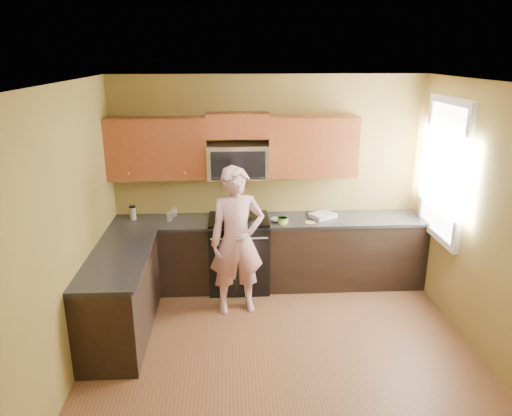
{
  "coord_description": "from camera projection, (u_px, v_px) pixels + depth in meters",
  "views": [
    {
      "loc": [
        -0.51,
        -4.13,
        2.95
      ],
      "look_at": [
        -0.2,
        1.3,
        1.2
      ],
      "focal_mm": 34.0,
      "sensor_mm": 36.0,
      "label": 1
    }
  ],
  "objects": [
    {
      "name": "frying_pan",
      "position": [
        241.0,
        225.0,
        5.9
      ],
      "size": [
        0.38,
        0.55,
        0.07
      ],
      "primitive_type": null,
      "rotation": [
        0.0,
        0.0,
        0.2
      ],
      "color": "black",
      "rests_on": "stove"
    },
    {
      "name": "dish_towel",
      "position": [
        323.0,
        215.0,
        6.25
      ],
      "size": [
        0.38,
        0.36,
        0.05
      ],
      "primitive_type": "cube",
      "rotation": [
        0.0,
        0.0,
        0.52
      ],
      "color": "silver",
      "rests_on": "countertop_back"
    },
    {
      "name": "upper_cab_over_mw",
      "position": [
        237.0,
        125.0,
        5.94
      ],
      "size": [
        0.76,
        0.33,
        0.3
      ],
      "primitive_type": "cube",
      "color": "brown",
      "rests_on": "wall_back"
    },
    {
      "name": "wall_back",
      "position": [
        268.0,
        181.0,
        6.34
      ],
      "size": [
        4.0,
        0.0,
        4.0
      ],
      "primitive_type": "plane",
      "rotation": [
        1.57,
        0.0,
        0.0
      ],
      "color": "brown",
      "rests_on": "ground"
    },
    {
      "name": "countertop_back",
      "position": [
        270.0,
        221.0,
        6.19
      ],
      "size": [
        4.0,
        0.62,
        0.04
      ],
      "primitive_type": "cube",
      "color": "black",
      "rests_on": "cabinet_back_run"
    },
    {
      "name": "glass_a",
      "position": [
        175.0,
        212.0,
        6.28
      ],
      "size": [
        0.08,
        0.08,
        0.12
      ],
      "primitive_type": "cylinder",
      "rotation": [
        0.0,
        0.0,
        0.17
      ],
      "color": "silver",
      "rests_on": "countertop_back"
    },
    {
      "name": "upper_cab_left",
      "position": [
        159.0,
        178.0,
        6.08
      ],
      "size": [
        1.22,
        0.33,
        0.75
      ],
      "primitive_type": null,
      "color": "brown",
      "rests_on": "wall_back"
    },
    {
      "name": "wall_front",
      "position": [
        330.0,
        372.0,
        2.54
      ],
      "size": [
        4.0,
        0.0,
        4.0
      ],
      "primitive_type": "plane",
      "rotation": [
        -1.57,
        0.0,
        0.0
      ],
      "color": "brown",
      "rests_on": "ground"
    },
    {
      "name": "travel_mug",
      "position": [
        133.0,
        219.0,
        6.17
      ],
      "size": [
        0.11,
        0.11,
        0.18
      ],
      "primitive_type": null,
      "rotation": [
        0.0,
        0.0,
        0.33
      ],
      "color": "silver",
      "rests_on": "countertop_back"
    },
    {
      "name": "microwave",
      "position": [
        238.0,
        177.0,
        6.1
      ],
      "size": [
        0.76,
        0.4,
        0.42
      ],
      "primitive_type": null,
      "color": "silver",
      "rests_on": "wall_back"
    },
    {
      "name": "wall_right",
      "position": [
        497.0,
        231.0,
        4.55
      ],
      "size": [
        0.0,
        4.0,
        4.0
      ],
      "primitive_type": "plane",
      "rotation": [
        1.57,
        0.0,
        -1.57
      ],
      "color": "brown",
      "rests_on": "ground"
    },
    {
      "name": "window",
      "position": [
        444.0,
        170.0,
        5.6
      ],
      "size": [
        0.06,
        1.06,
        1.66
      ],
      "primitive_type": null,
      "color": "white",
      "rests_on": "wall_right"
    },
    {
      "name": "upper_cab_right",
      "position": [
        311.0,
        176.0,
        6.19
      ],
      "size": [
        1.12,
        0.33,
        0.75
      ],
      "primitive_type": null,
      "color": "brown",
      "rests_on": "wall_back"
    },
    {
      "name": "toast_slice",
      "position": [
        310.0,
        223.0,
        6.03
      ],
      "size": [
        0.13,
        0.13,
        0.01
      ],
      "primitive_type": "cube",
      "rotation": [
        0.0,
        0.0,
        -0.23
      ],
      "color": "#B27F47",
      "rests_on": "countertop_back"
    },
    {
      "name": "cabinet_left_run",
      "position": [
        120.0,
        298.0,
        5.2
      ],
      "size": [
        0.6,
        1.6,
        0.88
      ],
      "primitive_type": "cube",
      "color": "black",
      "rests_on": "floor"
    },
    {
      "name": "floor",
      "position": [
        283.0,
        361.0,
        4.86
      ],
      "size": [
        4.0,
        4.0,
        0.0
      ],
      "primitive_type": "plane",
      "color": "brown",
      "rests_on": "ground"
    },
    {
      "name": "wall_left",
      "position": [
        64.0,
        240.0,
        4.33
      ],
      "size": [
        0.0,
        4.0,
        4.0
      ],
      "primitive_type": "plane",
      "rotation": [
        1.57,
        0.0,
        1.57
      ],
      "color": "brown",
      "rests_on": "ground"
    },
    {
      "name": "butter_tub",
      "position": [
        283.0,
        223.0,
        6.04
      ],
      "size": [
        0.15,
        0.15,
        0.09
      ],
      "primitive_type": null,
      "rotation": [
        0.0,
        0.0,
        -0.22
      ],
      "color": "gold",
      "rests_on": "countertop_back"
    },
    {
      "name": "napkin_b",
      "position": [
        328.0,
        215.0,
        6.26
      ],
      "size": [
        0.16,
        0.17,
        0.07
      ],
      "primitive_type": "ellipsoid",
      "rotation": [
        0.0,
        0.0,
        -0.35
      ],
      "color": "silver",
      "rests_on": "countertop_back"
    },
    {
      "name": "napkin_a",
      "position": [
        275.0,
        219.0,
        6.09
      ],
      "size": [
        0.12,
        0.13,
        0.06
      ],
      "primitive_type": "ellipsoid",
      "rotation": [
        0.0,
        0.0,
        -0.1
      ],
      "color": "silver",
      "rests_on": "countertop_back"
    },
    {
      "name": "woman",
      "position": [
        237.0,
        241.0,
        5.58
      ],
      "size": [
        0.7,
        0.52,
        1.75
      ],
      "primitive_type": "imported",
      "rotation": [
        0.0,
        0.0,
        0.16
      ],
      "color": "#D1687B",
      "rests_on": "floor"
    },
    {
      "name": "countertop_left",
      "position": [
        118.0,
        258.0,
        5.06
      ],
      "size": [
        0.62,
        1.6,
        0.04
      ],
      "primitive_type": "cube",
      "color": "black",
      "rests_on": "cabinet_left_run"
    },
    {
      "name": "ceiling",
      "position": [
        289.0,
        84.0,
        4.03
      ],
      "size": [
        4.0,
        4.0,
        0.0
      ],
      "primitive_type": "plane",
      "rotation": [
        3.14,
        0.0,
        0.0
      ],
      "color": "white",
      "rests_on": "ground"
    },
    {
      "name": "glass_b",
      "position": [
        170.0,
        216.0,
        6.12
      ],
      "size": [
        0.09,
        0.09,
        0.12
      ],
      "primitive_type": "cylinder",
      "rotation": [
        0.0,
        0.0,
        -0.37
      ],
      "color": "silver",
      "rests_on": "countertop_back"
    },
    {
      "name": "cabinet_back_run",
      "position": [
        269.0,
        254.0,
        6.34
      ],
      "size": [
        4.0,
        0.6,
        0.88
      ],
      "primitive_type": "cube",
      "color": "black",
      "rests_on": "floor"
    },
    {
      "name": "stove",
      "position": [
        239.0,
        253.0,
        6.28
      ],
      "size": [
        0.76,
        0.65,
        0.95
      ],
      "primitive_type": null,
      "color": "black",
      "rests_on": "floor"
    }
  ]
}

